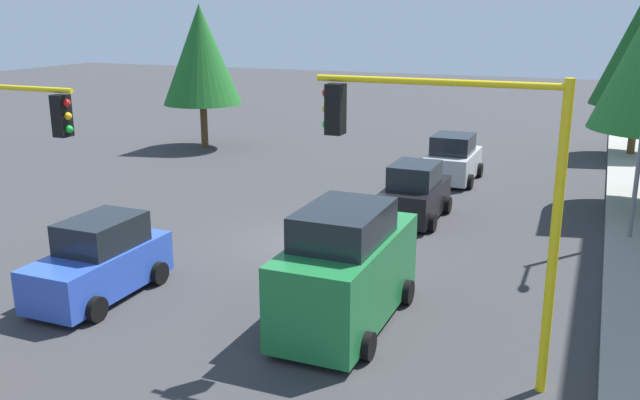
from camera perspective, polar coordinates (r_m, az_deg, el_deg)
The scene contains 7 objects.
ground_plane at distance 20.85m, azimuth -1.36°, elevation -3.61°, with size 120.00×120.00×0.00m, color #353538.
traffic_signal_near_left at distance 12.52m, azimuth 11.36°, elevation 2.56°, with size 0.36×4.59×5.77m.
tree_opposite_side at distance 35.59m, azimuth -9.96°, elevation 11.91°, with size 3.98×3.98×7.26m.
delivery_van_green at distance 15.21m, azimuth 2.25°, elevation -5.84°, with size 4.80×2.22×2.77m.
car_black at distance 23.16m, azimuth 7.98°, elevation 0.50°, with size 3.64×1.96×1.98m.
car_blue at distance 17.62m, azimuth -17.96°, elevation -4.94°, with size 3.86×1.95×1.98m.
car_silver at distance 28.84m, azimuth 11.09°, elevation 3.32°, with size 3.62×2.09×1.98m.
Camera 1 is at (17.99, 8.05, 6.80)m, focal length 38.14 mm.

